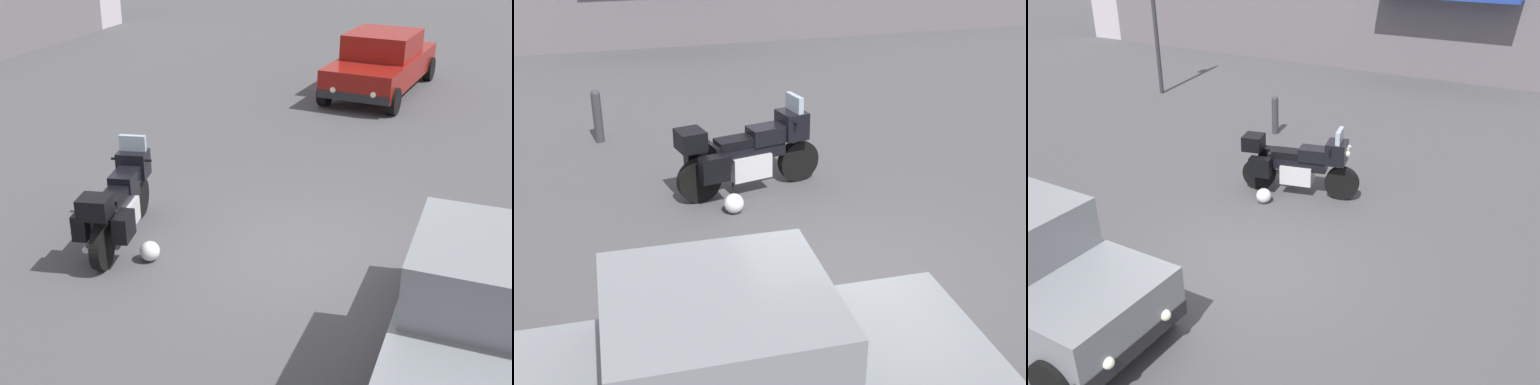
% 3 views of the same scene
% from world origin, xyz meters
% --- Properties ---
extents(ground_plane, '(80.00, 80.00, 0.00)m').
position_xyz_m(ground_plane, '(0.00, 0.00, 0.00)').
color(ground_plane, '#424244').
extents(motorcycle, '(2.24, 1.00, 1.36)m').
position_xyz_m(motorcycle, '(-0.44, 2.63, 0.62)').
color(motorcycle, black).
rests_on(motorcycle, ground).
extents(helmet, '(0.28, 0.28, 0.28)m').
position_xyz_m(helmet, '(-0.80, 1.97, 0.14)').
color(helmet, silver).
rests_on(helmet, ground).
extents(car_hatchback_near, '(3.90, 1.85, 1.64)m').
position_xyz_m(car_hatchback_near, '(-1.74, -2.39, 0.81)').
color(car_hatchback_near, slate).
rests_on(car_hatchback_near, ground).
extents(bollard_curbside, '(0.16, 0.16, 0.94)m').
position_xyz_m(bollard_curbside, '(-2.46, 5.33, 0.50)').
color(bollard_curbside, '#333338').
rests_on(bollard_curbside, ground).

